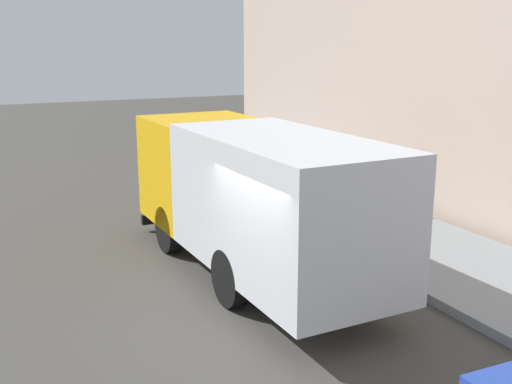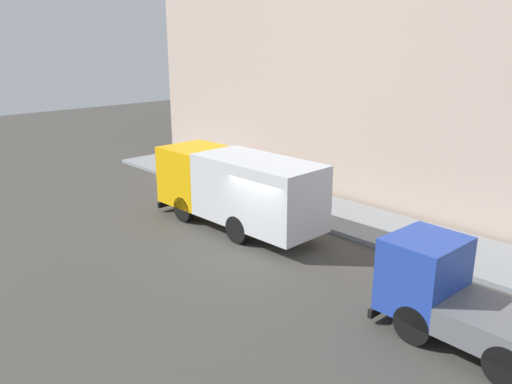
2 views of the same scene
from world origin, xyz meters
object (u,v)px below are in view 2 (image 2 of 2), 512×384
Objects in this scene: small_flatbed_truck at (464,302)px; large_utility_truck at (236,186)px; pedestrian_walking at (265,170)px; pedestrian_standing at (231,167)px.

large_utility_truck is at bearing 84.12° from small_flatbed_truck.
large_utility_truck is 1.42× the size of small_flatbed_truck.
large_utility_truck reaches higher than pedestrian_walking.
small_flatbed_truck is at bearing -53.09° from pedestrian_standing.
pedestrian_standing is (4.70, 13.91, -0.04)m from small_flatbed_truck.
large_utility_truck is 4.22× the size of pedestrian_walking.
pedestrian_walking is at bearing 31.52° from large_utility_truck.
large_utility_truck is 4.80m from pedestrian_walking.
small_flatbed_truck reaches higher than pedestrian_standing.
pedestrian_walking is at bearing -15.19° from pedestrian_standing.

